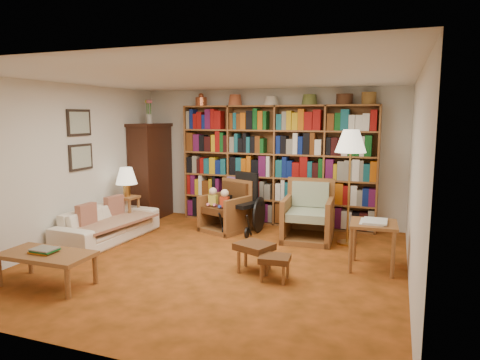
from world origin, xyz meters
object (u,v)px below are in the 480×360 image
at_px(sofa, 108,224).
at_px(footstool_b, 275,260).
at_px(coffee_table, 47,257).
at_px(armchair_sage, 309,217).
at_px(wheelchair, 244,205).
at_px(floor_lamp, 351,146).
at_px(footstool_a, 254,248).
at_px(side_table_lamp, 128,206).
at_px(side_table_papers, 373,230).
at_px(armchair_leather, 228,209).

xyz_separation_m(sofa, footstool_b, (3.00, -0.73, -0.02)).
relative_size(footstool_b, coffee_table, 0.36).
relative_size(armchair_sage, wheelchair, 0.95).
bearing_deg(floor_lamp, footstool_a, -121.11).
bearing_deg(side_table_lamp, side_table_papers, -7.86).
relative_size(armchair_sage, side_table_papers, 1.48).
relative_size(wheelchair, coffee_table, 0.92).
distance_m(sofa, side_table_papers, 4.11).
height_order(wheelchair, footstool_a, wheelchair).
xyz_separation_m(side_table_papers, footstool_a, (-1.43, -0.62, -0.23)).
relative_size(wheelchair, side_table_papers, 1.55).
distance_m(floor_lamp, side_table_papers, 1.51).
xyz_separation_m(side_table_lamp, footstool_a, (2.77, -1.20, -0.11)).
distance_m(side_table_lamp, armchair_leather, 1.78).
bearing_deg(wheelchair, floor_lamp, -5.46).
relative_size(side_table_lamp, armchair_sage, 0.62).
relative_size(armchair_sage, footstool_a, 1.78).
bearing_deg(armchair_sage, coffee_table, -130.11).
height_order(armchair_sage, wheelchair, wheelchair).
distance_m(sofa, armchair_leather, 2.04).
xyz_separation_m(side_table_lamp, armchair_sage, (3.14, 0.52, -0.05)).
distance_m(side_table_lamp, wheelchair, 2.07).
bearing_deg(footstool_a, armchair_leather, 121.18).
relative_size(side_table_lamp, footstool_a, 1.10).
relative_size(armchair_leather, armchair_sage, 0.98).
distance_m(side_table_papers, coffee_table, 4.08).
height_order(armchair_sage, footstool_a, armchair_sage).
bearing_deg(side_table_lamp, footstool_a, -23.46).
relative_size(armchair_sage, floor_lamp, 0.54).
xyz_separation_m(floor_lamp, side_table_papers, (0.44, -1.03, -1.02)).
bearing_deg(armchair_sage, armchair_leather, 176.44).
height_order(side_table_lamp, armchair_sage, armchair_sage).
height_order(armchair_leather, coffee_table, armchair_leather).
height_order(armchair_leather, armchair_sage, armchair_sage).
bearing_deg(coffee_table, footstool_b, 23.26).
relative_size(footstool_a, footstool_b, 1.38).
bearing_deg(side_table_lamp, armchair_leather, 20.27).
distance_m(armchair_sage, side_table_papers, 1.54).
relative_size(wheelchair, floor_lamp, 0.57).
relative_size(armchair_leather, coffee_table, 0.86).
xyz_separation_m(sofa, side_table_papers, (4.10, 0.10, 0.26)).
relative_size(side_table_lamp, side_table_papers, 0.91).
bearing_deg(coffee_table, side_table_papers, 27.92).
relative_size(sofa, footstool_a, 3.42).
xyz_separation_m(wheelchair, floor_lamp, (1.80, -0.17, 1.08)).
height_order(wheelchair, coffee_table, wheelchair).
distance_m(armchair_sage, wheelchair, 1.18).
bearing_deg(coffee_table, wheelchair, 66.23).
relative_size(armchair_leather, floor_lamp, 0.53).
relative_size(floor_lamp, side_table_papers, 2.72).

